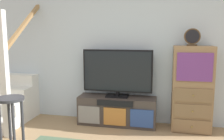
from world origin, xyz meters
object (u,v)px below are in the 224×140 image
television (117,72)px  desk_clock (192,37)px  media_console (117,111)px  bar_stool_far (11,111)px  side_cabinet (192,89)px

television → desk_clock: 1.25m
media_console → bar_stool_far: 1.64m
television → side_cabinet: side_cabinet is taller
media_console → television: (0.00, 0.02, 0.64)m
side_cabinet → bar_stool_far: bearing=-152.9°
desk_clock → bar_stool_far: 2.69m
side_cabinet → desk_clock: 0.78m
media_console → television: television is taller
media_console → desk_clock: bearing=-0.2°
media_console → desk_clock: (1.12, -0.00, 1.20)m
media_console → side_cabinet: bearing=0.5°
media_console → desk_clock: desk_clock is taller
media_console → side_cabinet: side_cabinet is taller
desk_clock → bar_stool_far: (-2.25, -1.16, -0.91)m
media_console → bar_stool_far: size_ratio=1.81×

